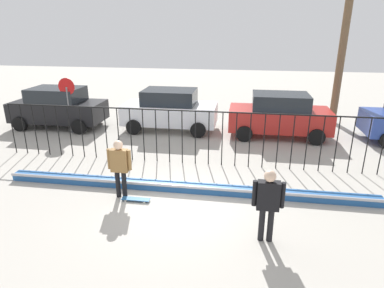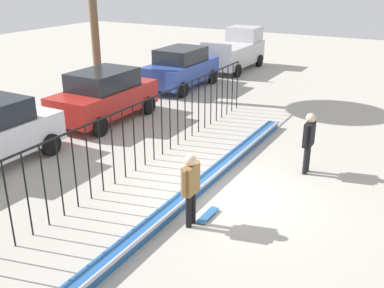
{
  "view_description": "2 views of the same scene",
  "coord_description": "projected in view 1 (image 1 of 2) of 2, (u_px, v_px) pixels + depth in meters",
  "views": [
    {
      "loc": [
        1.6,
        -8.03,
        4.63
      ],
      "look_at": [
        0.02,
        1.96,
        1.04
      ],
      "focal_mm": 31.24,
      "sensor_mm": 36.0,
      "label": 1
    },
    {
      "loc": [
        -9.19,
        -4.12,
        5.31
      ],
      "look_at": [
        0.38,
        1.23,
        1.0
      ],
      "focal_mm": 41.62,
      "sensor_mm": 36.0,
      "label": 2
    }
  ],
  "objects": [
    {
      "name": "ground_plane",
      "position": [
        180.0,
        203.0,
        9.26
      ],
      "size": [
        60.0,
        60.0,
        0.0
      ],
      "primitive_type": "plane",
      "color": "#ADA89E"
    },
    {
      "name": "parked_car_black",
      "position": [
        58.0,
        107.0,
        15.92
      ],
      "size": [
        4.3,
        2.12,
        1.9
      ],
      "rotation": [
        0.0,
        0.0,
        0.07
      ],
      "color": "black",
      "rests_on": "ground"
    },
    {
      "name": "parked_car_white",
      "position": [
        170.0,
        110.0,
        15.46
      ],
      "size": [
        4.3,
        2.12,
        1.9
      ],
      "rotation": [
        0.0,
        0.0,
        -0.07
      ],
      "color": "silver",
      "rests_on": "ground"
    },
    {
      "name": "parked_car_red",
      "position": [
        279.0,
        115.0,
        14.53
      ],
      "size": [
        4.3,
        2.12,
        1.9
      ],
      "rotation": [
        0.0,
        0.0,
        -0.04
      ],
      "color": "#B2231E",
      "rests_on": "ground"
    },
    {
      "name": "skateboarder",
      "position": [
        120.0,
        164.0,
        9.25
      ],
      "size": [
        0.69,
        0.26,
        1.71
      ],
      "rotation": [
        0.0,
        0.0,
        -0.51
      ],
      "color": "black",
      "rests_on": "ground"
    },
    {
      "name": "camera_operator",
      "position": [
        268.0,
        200.0,
        7.3
      ],
      "size": [
        0.7,
        0.26,
        1.74
      ],
      "rotation": [
        0.0,
        0.0,
        2.57
      ],
      "color": "black",
      "rests_on": "ground"
    },
    {
      "name": "stop_sign",
      "position": [
        68.0,
        98.0,
        14.78
      ],
      "size": [
        0.76,
        0.07,
        2.5
      ],
      "color": "slate",
      "rests_on": "ground"
    },
    {
      "name": "skateboard",
      "position": [
        136.0,
        199.0,
        9.33
      ],
      "size": [
        0.8,
        0.2,
        0.07
      ],
      "rotation": [
        0.0,
        0.0,
        0.37
      ],
      "color": "#26598C",
      "rests_on": "ground"
    },
    {
      "name": "perimeter_fence",
      "position": [
        195.0,
        132.0,
        11.51
      ],
      "size": [
        14.04,
        0.04,
        1.94
      ],
      "color": "black",
      "rests_on": "ground"
    },
    {
      "name": "bowl_coping_ledge",
      "position": [
        185.0,
        187.0,
        9.88
      ],
      "size": [
        11.0,
        0.4,
        0.27
      ],
      "color": "#235699",
      "rests_on": "ground"
    }
  ]
}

